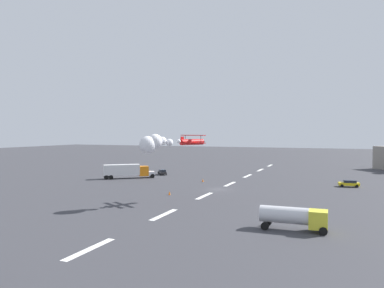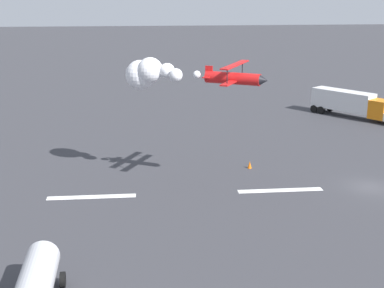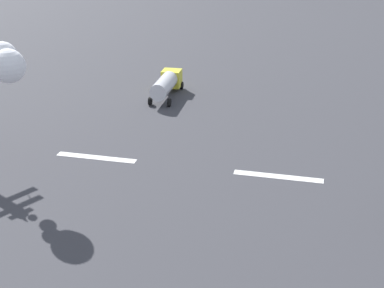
# 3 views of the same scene
# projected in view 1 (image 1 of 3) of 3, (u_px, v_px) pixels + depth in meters

# --- Properties ---
(ground_plane) EXTENTS (440.00, 440.00, 0.00)m
(ground_plane) POSITION_uv_depth(u_px,v_px,m) (218.00, 189.00, 79.28)
(ground_plane) COLOR #38383D
(ground_plane) RESTS_ON ground
(runway_stripe_0) EXTENTS (8.00, 0.90, 0.01)m
(runway_stripe_0) POSITION_uv_depth(u_px,v_px,m) (270.00, 165.00, 135.85)
(runway_stripe_0) COLOR white
(runway_stripe_0) RESTS_ON ground
(runway_stripe_1) EXTENTS (8.00, 0.90, 0.01)m
(runway_stripe_1) POSITION_uv_depth(u_px,v_px,m) (260.00, 170.00, 119.69)
(runway_stripe_1) COLOR white
(runway_stripe_1) RESTS_ON ground
(runway_stripe_2) EXTENTS (8.00, 0.90, 0.01)m
(runway_stripe_2) POSITION_uv_depth(u_px,v_px,m) (247.00, 176.00, 103.52)
(runway_stripe_2) COLOR white
(runway_stripe_2) RESTS_ON ground
(runway_stripe_3) EXTENTS (8.00, 0.90, 0.01)m
(runway_stripe_3) POSITION_uv_depth(u_px,v_px,m) (230.00, 184.00, 87.36)
(runway_stripe_3) COLOR white
(runway_stripe_3) RESTS_ON ground
(runway_stripe_4) EXTENTS (8.00, 0.90, 0.01)m
(runway_stripe_4) POSITION_uv_depth(u_px,v_px,m) (204.00, 196.00, 71.20)
(runway_stripe_4) COLOR white
(runway_stripe_4) RESTS_ON ground
(runway_stripe_5) EXTENTS (8.00, 0.90, 0.01)m
(runway_stripe_5) POSITION_uv_depth(u_px,v_px,m) (164.00, 215.00, 55.03)
(runway_stripe_5) COLOR white
(runway_stripe_5) RESTS_ON ground
(runway_stripe_6) EXTENTS (8.00, 0.90, 0.01)m
(runway_stripe_6) POSITION_uv_depth(u_px,v_px,m) (90.00, 249.00, 38.87)
(runway_stripe_6) COLOR white
(runway_stripe_6) RESTS_ON ground
(stunt_biplane_red) EXTENTS (12.62, 9.00, 3.19)m
(stunt_biplane_red) POSITION_uv_depth(u_px,v_px,m) (159.00, 143.00, 62.30)
(stunt_biplane_red) COLOR red
(semi_truck_orange) EXTENTS (10.42, 12.10, 3.70)m
(semi_truck_orange) POSITION_uv_depth(u_px,v_px,m) (127.00, 170.00, 98.17)
(semi_truck_orange) COLOR silver
(semi_truck_orange) RESTS_ON ground
(fuel_tanker_truck) EXTENTS (2.94, 8.27, 2.90)m
(fuel_tanker_truck) POSITION_uv_depth(u_px,v_px,m) (294.00, 217.00, 46.23)
(fuel_tanker_truck) COLOR yellow
(fuel_tanker_truck) RESTS_ON ground
(followme_car_yellow) EXTENTS (4.54, 4.03, 1.52)m
(followme_car_yellow) POSITION_uv_depth(u_px,v_px,m) (162.00, 172.00, 106.47)
(followme_car_yellow) COLOR #262628
(followme_car_yellow) RESTS_ON ground
(airport_staff_sedan) EXTENTS (2.51, 4.60, 1.52)m
(airport_staff_sedan) POSITION_uv_depth(u_px,v_px,m) (349.00, 183.00, 82.88)
(airport_staff_sedan) COLOR yellow
(airport_staff_sedan) RESTS_ON ground
(traffic_cone_near) EXTENTS (0.44, 0.44, 0.75)m
(traffic_cone_near) POSITION_uv_depth(u_px,v_px,m) (203.00, 180.00, 91.49)
(traffic_cone_near) COLOR orange
(traffic_cone_near) RESTS_ON ground
(traffic_cone_far) EXTENTS (0.44, 0.44, 0.75)m
(traffic_cone_far) POSITION_uv_depth(u_px,v_px,m) (169.00, 193.00, 72.25)
(traffic_cone_far) COLOR orange
(traffic_cone_far) RESTS_ON ground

